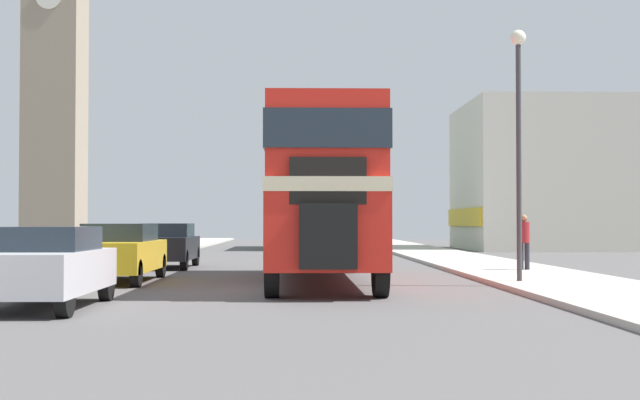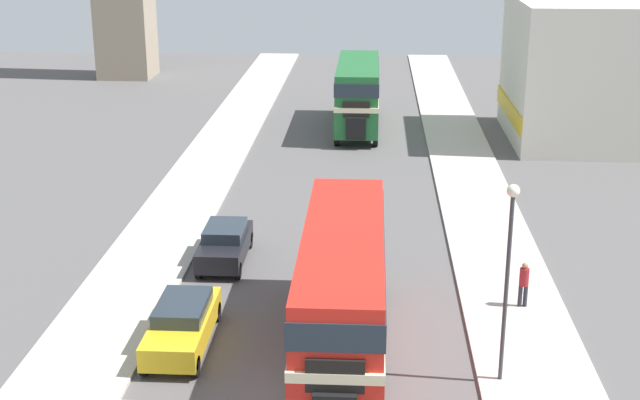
{
  "view_description": "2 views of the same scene",
  "coord_description": "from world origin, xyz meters",
  "px_view_note": "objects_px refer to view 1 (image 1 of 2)",
  "views": [
    {
      "loc": [
        0.43,
        -18.98,
        1.47
      ],
      "look_at": [
        1.04,
        2.99,
        2.03
      ],
      "focal_mm": 50.0,
      "sensor_mm": 36.0,
      "label": 1
    },
    {
      "loc": [
        1.81,
        -21.39,
        13.07
      ],
      "look_at": [
        0.0,
        9.02,
        2.96
      ],
      "focal_mm": 50.0,
      "sensor_mm": 36.0,
      "label": 2
    }
  ],
  "objects_px": {
    "church_tower": "(56,0)",
    "double_decker_bus": "(320,185)",
    "car_parked_mid": "(120,252)",
    "street_lamp": "(519,116)",
    "car_parked_far": "(168,245)",
    "pedestrian_walking": "(524,239)",
    "bus_distant": "(304,206)",
    "car_parked_near": "(42,266)"
  },
  "relations": [
    {
      "from": "street_lamp",
      "to": "car_parked_near",
      "type": "bearing_deg",
      "value": -151.69
    },
    {
      "from": "street_lamp",
      "to": "car_parked_far",
      "type": "bearing_deg",
      "value": 137.46
    },
    {
      "from": "pedestrian_walking",
      "to": "street_lamp",
      "type": "height_order",
      "value": "street_lamp"
    },
    {
      "from": "bus_distant",
      "to": "car_parked_near",
      "type": "bearing_deg",
      "value": -97.79
    },
    {
      "from": "bus_distant",
      "to": "church_tower",
      "type": "distance_m",
      "value": 29.61
    },
    {
      "from": "car_parked_near",
      "to": "pedestrian_walking",
      "type": "xyz_separation_m",
      "value": [
        10.94,
        10.12,
        0.28
      ]
    },
    {
      "from": "bus_distant",
      "to": "street_lamp",
      "type": "distance_m",
      "value": 30.7
    },
    {
      "from": "double_decker_bus",
      "to": "car_parked_far",
      "type": "relative_size",
      "value": 2.7
    },
    {
      "from": "car_parked_mid",
      "to": "street_lamp",
      "type": "relative_size",
      "value": 0.78
    },
    {
      "from": "car_parked_near",
      "to": "car_parked_mid",
      "type": "height_order",
      "value": "car_parked_mid"
    },
    {
      "from": "car_parked_mid",
      "to": "church_tower",
      "type": "relative_size",
      "value": 0.13
    },
    {
      "from": "bus_distant",
      "to": "car_parked_far",
      "type": "bearing_deg",
      "value": -102.11
    },
    {
      "from": "church_tower",
      "to": "bus_distant",
      "type": "bearing_deg",
      "value": -41.67
    },
    {
      "from": "church_tower",
      "to": "car_parked_far",
      "type": "bearing_deg",
      "value": -69.93
    },
    {
      "from": "church_tower",
      "to": "double_decker_bus",
      "type": "bearing_deg",
      "value": -67.6
    },
    {
      "from": "car_parked_near",
      "to": "street_lamp",
      "type": "distance_m",
      "value": 11.32
    },
    {
      "from": "bus_distant",
      "to": "street_lamp",
      "type": "bearing_deg",
      "value": -81.18
    },
    {
      "from": "street_lamp",
      "to": "church_tower",
      "type": "xyz_separation_m",
      "value": [
        -23.36,
        46.92,
        14.38
      ]
    },
    {
      "from": "double_decker_bus",
      "to": "street_lamp",
      "type": "bearing_deg",
      "value": -16.81
    },
    {
      "from": "double_decker_bus",
      "to": "street_lamp",
      "type": "xyz_separation_m",
      "value": [
        4.6,
        -1.39,
        1.55
      ]
    },
    {
      "from": "car_parked_far",
      "to": "car_parked_mid",
      "type": "bearing_deg",
      "value": -91.76
    },
    {
      "from": "church_tower",
      "to": "pedestrian_walking",
      "type": "bearing_deg",
      "value": -59.44
    },
    {
      "from": "car_parked_mid",
      "to": "double_decker_bus",
      "type": "bearing_deg",
      "value": -3.71
    },
    {
      "from": "bus_distant",
      "to": "car_parked_mid",
      "type": "xyz_separation_m",
      "value": [
        -4.87,
        -28.59,
        -1.69
      ]
    },
    {
      "from": "car_parked_far",
      "to": "street_lamp",
      "type": "relative_size",
      "value": 0.69
    },
    {
      "from": "bus_distant",
      "to": "car_parked_far",
      "type": "xyz_separation_m",
      "value": [
        -4.66,
        -21.71,
        -1.7
      ]
    },
    {
      "from": "bus_distant",
      "to": "car_parked_mid",
      "type": "height_order",
      "value": "bus_distant"
    },
    {
      "from": "bus_distant",
      "to": "car_parked_far",
      "type": "relative_size",
      "value": 2.46
    },
    {
      "from": "double_decker_bus",
      "to": "car_parked_far",
      "type": "height_order",
      "value": "double_decker_bus"
    },
    {
      "from": "street_lamp",
      "to": "church_tower",
      "type": "relative_size",
      "value": 0.16
    },
    {
      "from": "car_parked_near",
      "to": "pedestrian_walking",
      "type": "height_order",
      "value": "pedestrian_walking"
    },
    {
      "from": "pedestrian_walking",
      "to": "street_lamp",
      "type": "distance_m",
      "value": 5.95
    },
    {
      "from": "car_parked_mid",
      "to": "car_parked_far",
      "type": "height_order",
      "value": "same"
    },
    {
      "from": "car_parked_near",
      "to": "car_parked_far",
      "type": "xyz_separation_m",
      "value": [
        0.19,
        13.73,
        0.02
      ]
    },
    {
      "from": "car_parked_mid",
      "to": "car_parked_far",
      "type": "xyz_separation_m",
      "value": [
        0.21,
        6.88,
        -0.0
      ]
    },
    {
      "from": "pedestrian_walking",
      "to": "church_tower",
      "type": "distance_m",
      "value": 51.69
    },
    {
      "from": "pedestrian_walking",
      "to": "bus_distant",
      "type": "bearing_deg",
      "value": 103.53
    },
    {
      "from": "street_lamp",
      "to": "double_decker_bus",
      "type": "bearing_deg",
      "value": 163.19
    },
    {
      "from": "double_decker_bus",
      "to": "street_lamp",
      "type": "height_order",
      "value": "street_lamp"
    },
    {
      "from": "car_parked_near",
      "to": "car_parked_far",
      "type": "bearing_deg",
      "value": 89.21
    },
    {
      "from": "car_parked_far",
      "to": "car_parked_near",
      "type": "bearing_deg",
      "value": -90.79
    },
    {
      "from": "double_decker_bus",
      "to": "car_parked_mid",
      "type": "height_order",
      "value": "double_decker_bus"
    }
  ]
}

